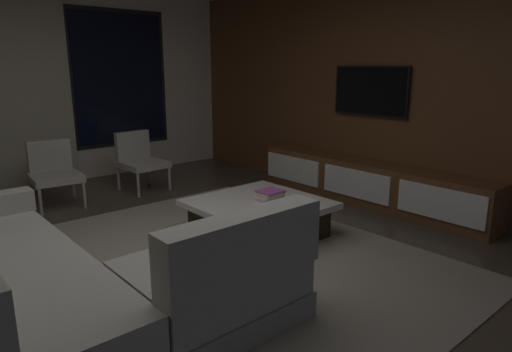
{
  "coord_description": "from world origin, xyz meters",
  "views": [
    {
      "loc": [
        -1.74,
        -3.0,
        1.65
      ],
      "look_at": [
        1.08,
        0.22,
        0.6
      ],
      "focal_mm": 31.65,
      "sensor_mm": 36.0,
      "label": 1
    }
  ],
  "objects_px": {
    "media_console": "(370,184)",
    "mounted_tv": "(370,91)",
    "book_stack_on_coffee_table": "(270,195)",
    "accent_chair_near_window": "(139,158)",
    "sectional_couch": "(65,283)",
    "coffee_table": "(259,218)",
    "accent_chair_by_curtain": "(54,170)"
  },
  "relations": [
    {
      "from": "media_console",
      "to": "mounted_tv",
      "type": "distance_m",
      "value": 1.13
    },
    {
      "from": "book_stack_on_coffee_table",
      "to": "accent_chair_near_window",
      "type": "bearing_deg",
      "value": 94.33
    },
    {
      "from": "sectional_couch",
      "to": "mounted_tv",
      "type": "height_order",
      "value": "mounted_tv"
    },
    {
      "from": "coffee_table",
      "to": "book_stack_on_coffee_table",
      "type": "height_order",
      "value": "book_stack_on_coffee_table"
    },
    {
      "from": "sectional_couch",
      "to": "accent_chair_by_curtain",
      "type": "height_order",
      "value": "sectional_couch"
    },
    {
      "from": "coffee_table",
      "to": "accent_chair_near_window",
      "type": "height_order",
      "value": "accent_chair_near_window"
    },
    {
      "from": "accent_chair_by_curtain",
      "to": "mounted_tv",
      "type": "height_order",
      "value": "mounted_tv"
    },
    {
      "from": "sectional_couch",
      "to": "accent_chair_near_window",
      "type": "relative_size",
      "value": 3.21
    },
    {
      "from": "sectional_couch",
      "to": "accent_chair_near_window",
      "type": "bearing_deg",
      "value": 54.72
    },
    {
      "from": "sectional_couch",
      "to": "book_stack_on_coffee_table",
      "type": "bearing_deg",
      "value": 8.66
    },
    {
      "from": "book_stack_on_coffee_table",
      "to": "accent_chair_near_window",
      "type": "xyz_separation_m",
      "value": [
        -0.18,
        2.4,
        0.03
      ]
    },
    {
      "from": "sectional_couch",
      "to": "media_console",
      "type": "bearing_deg",
      "value": 3.82
    },
    {
      "from": "book_stack_on_coffee_table",
      "to": "accent_chair_by_curtain",
      "type": "relative_size",
      "value": 0.35
    },
    {
      "from": "sectional_couch",
      "to": "mounted_tv",
      "type": "xyz_separation_m",
      "value": [
        3.87,
        0.44,
        1.06
      ]
    },
    {
      "from": "mounted_tv",
      "to": "accent_chair_by_curtain",
      "type": "bearing_deg",
      "value": 143.35
    },
    {
      "from": "accent_chair_near_window",
      "to": "mounted_tv",
      "type": "relative_size",
      "value": 0.76
    },
    {
      "from": "sectional_couch",
      "to": "coffee_table",
      "type": "bearing_deg",
      "value": 9.81
    },
    {
      "from": "book_stack_on_coffee_table",
      "to": "media_console",
      "type": "bearing_deg",
      "value": -2.69
    },
    {
      "from": "accent_chair_near_window",
      "to": "sectional_couch",
      "type": "bearing_deg",
      "value": -125.28
    },
    {
      "from": "coffee_table",
      "to": "mounted_tv",
      "type": "height_order",
      "value": "mounted_tv"
    },
    {
      "from": "accent_chair_by_curtain",
      "to": "sectional_couch",
      "type": "bearing_deg",
      "value": -106.61
    },
    {
      "from": "book_stack_on_coffee_table",
      "to": "accent_chair_near_window",
      "type": "distance_m",
      "value": 2.4
    },
    {
      "from": "accent_chair_near_window",
      "to": "media_console",
      "type": "height_order",
      "value": "accent_chair_near_window"
    },
    {
      "from": "sectional_couch",
      "to": "book_stack_on_coffee_table",
      "type": "distance_m",
      "value": 2.13
    },
    {
      "from": "accent_chair_near_window",
      "to": "mounted_tv",
      "type": "xyz_separation_m",
      "value": [
        1.95,
        -2.27,
        0.92
      ]
    },
    {
      "from": "sectional_couch",
      "to": "mounted_tv",
      "type": "relative_size",
      "value": 2.44
    },
    {
      "from": "accent_chair_near_window",
      "to": "book_stack_on_coffee_table",
      "type": "bearing_deg",
      "value": -85.67
    },
    {
      "from": "accent_chair_near_window",
      "to": "media_console",
      "type": "xyz_separation_m",
      "value": [
        1.76,
        -2.47,
        -0.18
      ]
    },
    {
      "from": "accent_chair_near_window",
      "to": "accent_chair_by_curtain",
      "type": "xyz_separation_m",
      "value": [
        -1.11,
        0.0,
        0.0
      ]
    },
    {
      "from": "sectional_couch",
      "to": "accent_chair_near_window",
      "type": "xyz_separation_m",
      "value": [
        1.92,
        2.72,
        0.14
      ]
    },
    {
      "from": "book_stack_on_coffee_table",
      "to": "accent_chair_near_window",
      "type": "relative_size",
      "value": 0.35
    },
    {
      "from": "accent_chair_near_window",
      "to": "accent_chair_by_curtain",
      "type": "distance_m",
      "value": 1.11
    }
  ]
}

